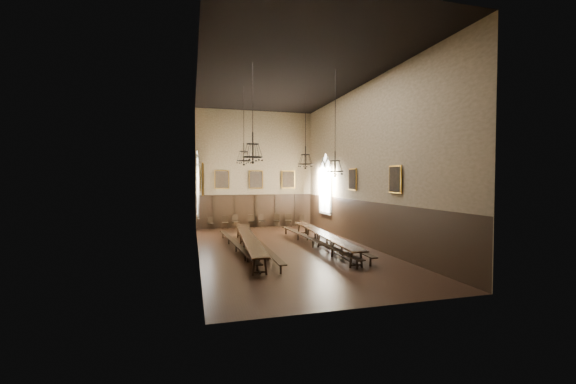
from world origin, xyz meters
name	(u,v)px	position (x,y,z in m)	size (l,w,h in m)	color
floor	(285,249)	(0.00, 0.00, -0.01)	(9.00, 18.00, 0.02)	black
ceiling	(285,78)	(0.00, 0.00, 9.01)	(9.00, 18.00, 0.02)	black
wall_back	(256,169)	(0.00, 9.01, 4.50)	(9.00, 0.02, 9.00)	#8B7555
wall_front	(367,151)	(0.00, -9.01, 4.50)	(9.00, 0.02, 9.00)	#8B7555
wall_left	(198,163)	(-4.51, 0.00, 4.50)	(0.02, 18.00, 9.00)	#8B7555
wall_right	(363,165)	(4.51, 0.00, 4.50)	(0.02, 18.00, 9.00)	#8B7555
wainscot_panelling	(285,225)	(0.00, 0.00, 1.25)	(9.00, 18.00, 2.50)	black
table_left	(248,244)	(-2.02, -0.27, 0.39)	(1.33, 10.11, 0.79)	black
table_right	(323,240)	(2.06, -0.17, 0.40)	(1.31, 10.19, 0.79)	black
bench_left_outer	(236,246)	(-2.64, -0.10, 0.27)	(0.91, 9.58, 0.43)	black
bench_left_inner	(259,245)	(-1.47, -0.10, 0.30)	(0.35, 10.37, 0.47)	black
bench_right_inner	(313,242)	(1.51, -0.11, 0.30)	(0.76, 10.61, 0.48)	black
bench_right_outer	(331,241)	(2.63, 0.03, 0.29)	(0.57, 10.20, 0.46)	black
chair_0	(211,226)	(-3.45, 8.54, 0.28)	(0.51, 0.51, 0.91)	black
chair_1	(225,225)	(-2.41, 8.50, 0.30)	(0.47, 0.47, 0.99)	black
chair_2	(236,224)	(-1.62, 8.53, 0.31)	(0.55, 0.55, 1.04)	black
chair_3	(251,224)	(-0.42, 8.55, 0.30)	(0.45, 0.45, 1.01)	black
chair_4	(262,224)	(0.38, 8.50, 0.31)	(0.54, 0.54, 1.02)	black
chair_5	(277,223)	(1.57, 8.55, 0.31)	(0.59, 0.59, 1.03)	black
chair_6	(289,223)	(2.54, 8.57, 0.30)	(0.51, 0.51, 1.00)	black
chair_7	(302,223)	(3.60, 8.48, 0.28)	(0.50, 0.50, 0.91)	black
chandelier_back_left	(244,155)	(-1.90, 2.07, 5.07)	(0.82, 0.82, 4.37)	black
chandelier_back_right	(305,160)	(2.04, 2.80, 4.94)	(0.90, 0.90, 4.51)	black
chandelier_front_left	(253,151)	(-2.10, -2.12, 5.00)	(0.92, 0.92, 4.44)	black
chandelier_front_right	(335,164)	(1.89, -2.24, 4.44)	(0.80, 0.80, 5.06)	black
portrait_back_0	(222,179)	(-2.60, 8.88, 3.70)	(1.10, 0.12, 1.40)	gold
portrait_back_1	(256,179)	(0.00, 8.88, 3.70)	(1.10, 0.12, 1.40)	gold
portrait_back_2	(288,179)	(2.60, 8.88, 3.70)	(1.10, 0.12, 1.40)	gold
portrait_left_0	(200,179)	(-4.38, 1.00, 3.70)	(0.12, 1.00, 1.30)	gold
portrait_left_1	(202,179)	(-4.38, -3.50, 3.70)	(0.12, 1.00, 1.30)	gold
portrait_right_0	(353,179)	(4.38, 1.00, 3.70)	(0.12, 1.00, 1.30)	gold
portrait_right_1	(395,179)	(4.38, -3.50, 3.70)	(0.12, 1.00, 1.30)	gold
window_right	(325,184)	(4.43, 5.50, 3.40)	(0.20, 2.20, 4.60)	white
window_left	(198,184)	(-4.43, 5.50, 3.40)	(0.20, 2.20, 4.60)	white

